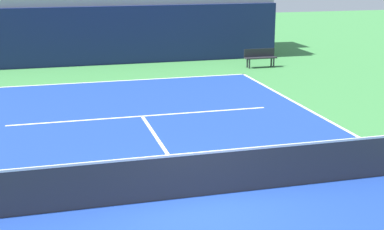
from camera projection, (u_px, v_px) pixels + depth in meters
The scene contains 10 objects.
ground_plane at pixel (196, 197), 11.42m from camera, with size 80.00×80.00×0.00m, color #387A3D.
court_surface at pixel (196, 197), 11.42m from camera, with size 11.00×24.00×0.01m, color navy.
baseline_far at pixel (119, 81), 22.54m from camera, with size 11.00×0.10×0.00m, color white.
service_line_far at pixel (142, 116), 17.37m from camera, with size 8.26×0.10×0.00m, color white.
centre_service_line at pixel (163, 148), 14.40m from camera, with size 0.10×6.40×0.00m, color white.
back_wall at pixel (106, 36), 25.90m from camera, with size 17.08×0.30×2.74m, color navy.
stands_tier_lower at pixel (103, 28), 27.10m from camera, with size 17.08×2.40×3.16m, color #9E9E99.
stands_tier_upper at pixel (98, 13), 29.19m from camera, with size 17.08×2.40×4.23m, color #9E9E99.
tennis_net at pixel (196, 174), 11.29m from camera, with size 11.08×0.08×1.07m.
player_bench at pixel (260, 56), 25.43m from camera, with size 1.50×0.40×0.85m.
Camera 1 is at (-2.82, -10.16, 4.71)m, focal length 51.39 mm.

